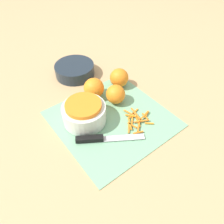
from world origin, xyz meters
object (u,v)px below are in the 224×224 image
at_px(orange_back, 119,78).
at_px(bowl_speckled, 84,113).
at_px(bowl_dark, 75,70).
at_px(orange_left, 116,94).
at_px(knife, 98,139).
at_px(orange_right, 94,88).

bearing_deg(orange_back, bowl_speckled, -159.86).
relative_size(bowl_dark, orange_left, 2.34).
relative_size(knife, orange_back, 2.63).
relative_size(knife, orange_right, 2.54).
height_order(bowl_speckled, orange_left, bowl_speckled).
xyz_separation_m(bowl_speckled, orange_left, (0.14, 0.01, -0.00)).
bearing_deg(knife, orange_left, 67.20).
xyz_separation_m(bowl_dark, orange_left, (0.03, -0.25, 0.02)).
bearing_deg(bowl_dark, bowl_speckled, -114.26).
distance_m(bowl_speckled, orange_back, 0.23).
xyz_separation_m(bowl_speckled, bowl_dark, (0.12, 0.26, -0.02)).
bearing_deg(orange_back, bowl_dark, 119.03).
relative_size(bowl_speckled, knife, 0.75).
relative_size(orange_right, orange_back, 1.03).
xyz_separation_m(orange_left, orange_back, (0.07, 0.07, 0.00)).
bearing_deg(orange_right, bowl_speckled, -138.97).
height_order(knife, orange_right, orange_right).
height_order(bowl_speckled, knife, bowl_speckled).
bearing_deg(orange_left, knife, -145.77).
distance_m(knife, orange_back, 0.29).
relative_size(bowl_speckled, orange_right, 1.90).
height_order(orange_left, orange_right, orange_right).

